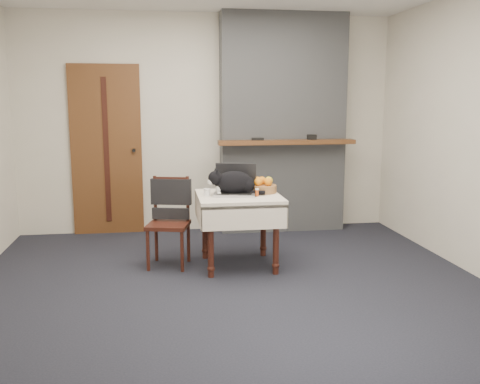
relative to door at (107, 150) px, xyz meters
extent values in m
plane|color=black|center=(1.20, -1.97, -1.00)|extent=(4.50, 4.50, 0.00)
cube|color=beige|center=(1.20, 0.03, 0.30)|extent=(4.50, 0.02, 2.60)
cube|color=beige|center=(3.45, -1.97, 0.30)|extent=(0.02, 4.00, 2.60)
cube|color=brown|center=(0.00, 0.00, 0.00)|extent=(0.82, 0.05, 2.00)
cube|color=#34180E|center=(0.00, -0.03, 0.00)|extent=(0.06, 0.01, 1.70)
cylinder|color=black|center=(0.32, -0.04, 0.00)|extent=(0.04, 0.06, 0.04)
cube|color=gray|center=(2.10, -0.12, 0.30)|extent=(1.50, 0.30, 2.60)
cube|color=brown|center=(2.10, -0.36, 0.10)|extent=(1.62, 0.18, 0.05)
cube|color=black|center=(1.75, -0.36, 0.14)|extent=(0.14, 0.04, 0.03)
cube|color=black|center=(2.40, -0.36, 0.16)|extent=(0.10, 0.07, 0.06)
cylinder|color=#34180E|center=(1.05, -1.83, -0.68)|extent=(0.06, 0.06, 0.64)
sphere|color=#34180E|center=(1.05, -1.83, -0.92)|extent=(0.07, 0.07, 0.07)
cylinder|color=#34180E|center=(1.65, -1.83, -0.68)|extent=(0.06, 0.06, 0.64)
sphere|color=#34180E|center=(1.65, -1.83, -0.92)|extent=(0.07, 0.07, 0.07)
cylinder|color=#34180E|center=(1.05, -1.23, -0.68)|extent=(0.06, 0.06, 0.64)
sphere|color=#34180E|center=(1.05, -1.23, -0.92)|extent=(0.07, 0.07, 0.07)
cylinder|color=#34180E|center=(1.65, -1.23, -0.68)|extent=(0.06, 0.06, 0.64)
sphere|color=#34180E|center=(1.65, -1.23, -0.92)|extent=(0.07, 0.07, 0.07)
cube|color=beige|center=(1.35, -1.53, -0.33)|extent=(0.78, 0.78, 0.06)
cube|color=beige|center=(1.35, -1.92, -0.44)|extent=(0.78, 0.01, 0.22)
cube|color=beige|center=(1.35, -1.15, -0.44)|extent=(0.78, 0.01, 0.22)
cube|color=beige|center=(0.97, -1.53, -0.44)|extent=(0.01, 0.78, 0.22)
cube|color=beige|center=(1.74, -1.53, -0.44)|extent=(0.01, 0.78, 0.22)
cube|color=#B7B7BC|center=(1.31, -1.56, -0.29)|extent=(0.44, 0.35, 0.02)
cube|color=black|center=(1.31, -1.56, -0.27)|extent=(0.36, 0.25, 0.00)
cube|color=black|center=(1.34, -1.40, -0.14)|extent=(0.40, 0.15, 0.27)
cube|color=#AECFFF|center=(1.34, -1.41, -0.14)|extent=(0.36, 0.14, 0.24)
ellipsoid|color=black|center=(1.30, -1.53, -0.19)|extent=(0.38, 0.25, 0.23)
ellipsoid|color=black|center=(1.41, -1.52, -0.21)|extent=(0.21, 0.22, 0.19)
sphere|color=black|center=(1.12, -1.55, -0.13)|extent=(0.14, 0.14, 0.13)
ellipsoid|color=white|center=(1.08, -1.55, -0.16)|extent=(0.06, 0.07, 0.06)
ellipsoid|color=white|center=(1.16, -1.55, -0.23)|extent=(0.06, 0.08, 0.09)
cone|color=black|center=(1.14, -1.59, -0.07)|extent=(0.05, 0.05, 0.05)
cone|color=black|center=(1.13, -1.51, -0.07)|extent=(0.05, 0.05, 0.05)
cylinder|color=black|center=(1.50, -1.59, -0.27)|extent=(0.20, 0.08, 0.04)
sphere|color=white|center=(1.16, -1.59, -0.28)|extent=(0.04, 0.04, 0.04)
sphere|color=white|center=(1.15, -1.50, -0.28)|extent=(0.04, 0.04, 0.04)
cylinder|color=white|center=(1.05, -1.55, -0.27)|extent=(0.06, 0.06, 0.07)
cylinder|color=#B14515|center=(1.51, -1.64, -0.27)|extent=(0.03, 0.03, 0.06)
cylinder|color=silver|center=(1.51, -1.64, -0.23)|extent=(0.04, 0.04, 0.01)
cylinder|color=#AA7B44|center=(1.60, -1.45, -0.26)|extent=(0.26, 0.26, 0.07)
sphere|color=orange|center=(1.55, -1.48, -0.19)|extent=(0.08, 0.08, 0.08)
sphere|color=orange|center=(1.64, -1.49, -0.19)|extent=(0.08, 0.08, 0.08)
sphere|color=orange|center=(1.60, -1.40, -0.19)|extent=(0.08, 0.08, 0.08)
sphere|color=yellow|center=(1.66, -1.42, -0.19)|extent=(0.08, 0.08, 0.08)
sphere|color=orange|center=(1.56, -1.41, -0.19)|extent=(0.08, 0.08, 0.08)
cube|color=black|center=(1.55, -1.53, -0.30)|extent=(0.11, 0.10, 0.01)
cube|color=#34180E|center=(0.68, -1.44, -0.59)|extent=(0.46, 0.46, 0.04)
cylinder|color=#34180E|center=(0.49, -1.56, -0.80)|extent=(0.03, 0.03, 0.41)
cylinder|color=#34180E|center=(0.80, -1.64, -0.80)|extent=(0.03, 0.03, 0.41)
cylinder|color=#34180E|center=(0.56, -1.24, -0.80)|extent=(0.03, 0.03, 0.41)
cylinder|color=#34180E|center=(0.88, -1.32, -0.80)|extent=(0.03, 0.03, 0.41)
cylinder|color=#34180E|center=(0.56, -1.24, -0.37)|extent=(0.03, 0.03, 0.45)
cylinder|color=#34180E|center=(0.88, -1.32, -0.37)|extent=(0.03, 0.03, 0.45)
cube|color=#34180E|center=(0.72, -1.28, -0.28)|extent=(0.32, 0.10, 0.25)
cube|color=black|center=(0.72, -1.29, -0.30)|extent=(0.40, 0.15, 0.25)
camera|label=1|loc=(0.61, -6.47, 0.59)|focal=40.00mm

